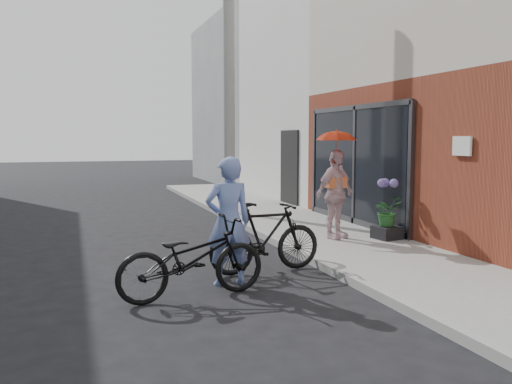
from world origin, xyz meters
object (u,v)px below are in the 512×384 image
bike_left (192,258)px  kimono_woman (335,194)px  officer (228,221)px  utility_pole (229,72)px  bike_right (266,237)px  planter (387,233)px

bike_left → kimono_woman: bearing=-60.7°
officer → bike_left: bearing=36.9°
bike_left → kimono_woman: size_ratio=1.16×
utility_pole → bike_left: (-2.29, -6.33, -3.01)m
utility_pole → bike_right: 6.28m
bike_right → utility_pole: bearing=-15.0°
bike_left → planter: (4.03, 2.05, -0.26)m
officer → planter: officer is taller
utility_pole → officer: bearing=-106.2°
bike_left → bike_right: bike_right is taller
kimono_woman → utility_pole: bearing=78.1°
bike_left → kimono_woman: 3.99m
bike_right → kimono_woman: (1.88, 1.49, 0.41)m
planter → officer: bearing=-155.0°
utility_pole → officer: size_ratio=4.11×
officer → bike_left: 0.82m
utility_pole → bike_right: bearing=-100.6°
kimono_woman → bike_left: bearing=-167.0°
kimono_woman → planter: kimono_woman is taller
bike_left → planter: bearing=-71.0°
utility_pole → kimono_woman: size_ratio=4.33×
officer → planter: size_ratio=3.93×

